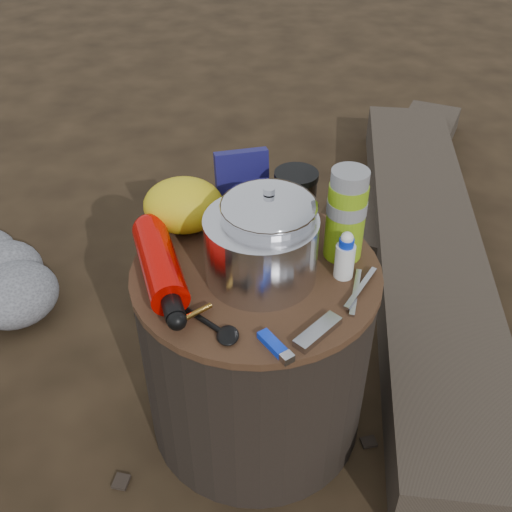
{
  "coord_description": "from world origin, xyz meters",
  "views": [
    {
      "loc": [
        -0.03,
        -0.9,
        1.18
      ],
      "look_at": [
        0.0,
        0.0,
        0.48
      ],
      "focal_mm": 41.91,
      "sensor_mm": 36.0,
      "label": 1
    }
  ],
  "objects_px": {
    "camping_pot": "(268,233)",
    "stump": "(256,349)",
    "thermos": "(346,215)",
    "fuel_bottle": "(160,264)",
    "travel_mug": "(295,201)",
    "log_main": "(425,249)"
  },
  "relations": [
    {
      "from": "camping_pot",
      "to": "stump",
      "type": "bearing_deg",
      "value": -179.07
    },
    {
      "from": "thermos",
      "to": "camping_pot",
      "type": "bearing_deg",
      "value": -163.95
    },
    {
      "from": "fuel_bottle",
      "to": "travel_mug",
      "type": "relative_size",
      "value": 2.27
    },
    {
      "from": "stump",
      "to": "log_main",
      "type": "relative_size",
      "value": 0.28
    },
    {
      "from": "thermos",
      "to": "travel_mug",
      "type": "relative_size",
      "value": 1.46
    },
    {
      "from": "camping_pot",
      "to": "fuel_bottle",
      "type": "height_order",
      "value": "camping_pot"
    },
    {
      "from": "log_main",
      "to": "fuel_bottle",
      "type": "height_order",
      "value": "fuel_bottle"
    },
    {
      "from": "fuel_bottle",
      "to": "thermos",
      "type": "height_order",
      "value": "thermos"
    },
    {
      "from": "camping_pot",
      "to": "fuel_bottle",
      "type": "distance_m",
      "value": 0.21
    },
    {
      "from": "log_main",
      "to": "camping_pot",
      "type": "distance_m",
      "value": 0.87
    },
    {
      "from": "thermos",
      "to": "travel_mug",
      "type": "bearing_deg",
      "value": 131.13
    },
    {
      "from": "log_main",
      "to": "fuel_bottle",
      "type": "relative_size",
      "value": 6.02
    },
    {
      "from": "camping_pot",
      "to": "thermos",
      "type": "relative_size",
      "value": 0.93
    },
    {
      "from": "log_main",
      "to": "travel_mug",
      "type": "relative_size",
      "value": 13.65
    },
    {
      "from": "camping_pot",
      "to": "travel_mug",
      "type": "bearing_deg",
      "value": 66.36
    },
    {
      "from": "thermos",
      "to": "travel_mug",
      "type": "distance_m",
      "value": 0.14
    },
    {
      "from": "stump",
      "to": "fuel_bottle",
      "type": "relative_size",
      "value": 1.66
    },
    {
      "from": "log_main",
      "to": "thermos",
      "type": "bearing_deg",
      "value": -117.46
    },
    {
      "from": "stump",
      "to": "camping_pot",
      "type": "distance_m",
      "value": 0.31
    },
    {
      "from": "fuel_bottle",
      "to": "thermos",
      "type": "bearing_deg",
      "value": -5.55
    },
    {
      "from": "log_main",
      "to": "fuel_bottle",
      "type": "bearing_deg",
      "value": -133.38
    },
    {
      "from": "log_main",
      "to": "thermos",
      "type": "height_order",
      "value": "thermos"
    }
  ]
}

